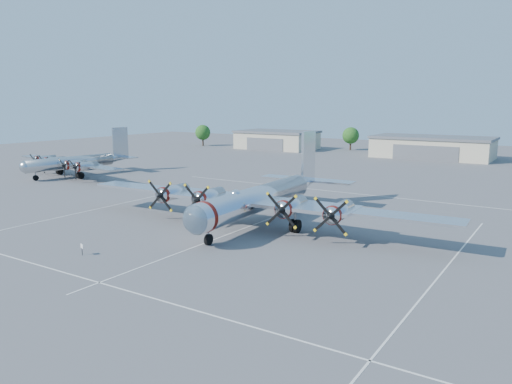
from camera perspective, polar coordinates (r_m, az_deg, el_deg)
The scene contains 9 objects.
ground at distance 57.26m, azimuth -0.34°, elevation -3.79°, with size 260.00×260.00×0.00m, color #525254.
parking_lines at distance 55.85m, azimuth -1.33°, elevation -4.15°, with size 60.00×50.08×0.01m.
hangar_west at distance 149.36m, azimuth 2.41°, elevation 6.00°, with size 22.60×14.60×5.40m.
hangar_center at distance 132.48m, azimuth 19.51°, elevation 4.86°, with size 28.60×14.60×5.40m.
tree_far_west at distance 160.21m, azimuth -6.10°, elevation 6.78°, with size 4.80×4.80×6.64m.
tree_west at distance 147.62m, azimuth 10.77°, elevation 6.36°, with size 4.80×4.80×6.64m.
main_bomber_b29 at distance 58.30m, azimuth 0.60°, elevation -3.53°, with size 45.12×30.86×9.98m, color silver, non-canonical shape.
bomber_west at distance 100.80m, azimuth -19.78°, elevation 1.75°, with size 33.35×23.61×8.81m, color #B3B5B7, non-canonical shape.
info_placard at distance 48.73m, azimuth -19.28°, elevation -6.00°, with size 0.54×0.23×1.07m.
Camera 1 is at (30.38, -46.49, 13.96)m, focal length 35.00 mm.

